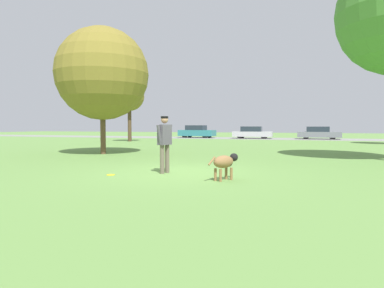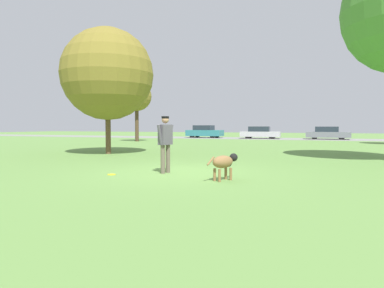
{
  "view_description": "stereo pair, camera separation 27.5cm",
  "coord_description": "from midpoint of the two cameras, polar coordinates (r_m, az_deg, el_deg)",
  "views": [
    {
      "loc": [
        3.71,
        -9.53,
        1.4
      ],
      "look_at": [
        0.68,
        -0.66,
        0.9
      ],
      "focal_mm": 32.0,
      "sensor_mm": 36.0,
      "label": 1
    },
    {
      "loc": [
        3.97,
        -9.44,
        1.4
      ],
      "look_at": [
        0.68,
        -0.66,
        0.9
      ],
      "focal_mm": 32.0,
      "sensor_mm": 36.0,
      "label": 2
    }
  ],
  "objects": [
    {
      "name": "parked_car_silver",
      "position": [
        37.84,
        11.48,
        1.86
      ],
      "size": [
        4.26,
        1.76,
        1.32
      ],
      "rotation": [
        0.0,
        0.0,
        0.03
      ],
      "color": "#B7B7BC",
      "rests_on": "ground_plane"
    },
    {
      "name": "ground_plane",
      "position": [
        10.33,
        -1.47,
        -4.74
      ],
      "size": [
        120.0,
        120.0,
        0.0
      ],
      "primitive_type": "plane",
      "color": "#608C42"
    },
    {
      "name": "person",
      "position": [
        10.1,
        -3.69,
        0.77
      ],
      "size": [
        0.32,
        0.69,
        1.68
      ],
      "rotation": [
        0.0,
        0.0,
        1.3
      ],
      "color": "#665B4C",
      "rests_on": "ground_plane"
    },
    {
      "name": "tree_far_left",
      "position": [
        31.13,
        -8.96,
        7.81
      ],
      "size": [
        2.65,
        2.65,
        5.36
      ],
      "color": "#4C3826",
      "rests_on": "ground_plane"
    },
    {
      "name": "far_road_strip",
      "position": [
        37.78,
        14.71,
        0.85
      ],
      "size": [
        120.0,
        6.0,
        0.01
      ],
      "color": "gray",
      "rests_on": "ground_plane"
    },
    {
      "name": "tree_near_left",
      "position": [
        17.68,
        -13.48,
        11.24
      ],
      "size": [
        4.53,
        4.53,
        6.21
      ],
      "color": "brown",
      "rests_on": "ground_plane"
    },
    {
      "name": "parked_car_grey",
      "position": [
        37.81,
        21.85,
        1.69
      ],
      "size": [
        4.27,
        1.83,
        1.31
      ],
      "rotation": [
        0.0,
        0.0,
        0.0
      ],
      "color": "slate",
      "rests_on": "ground_plane"
    },
    {
      "name": "frisbee",
      "position": [
        10.05,
        -12.49,
        -4.98
      ],
      "size": [
        0.24,
        0.24,
        0.02
      ],
      "color": "yellow",
      "rests_on": "ground_plane"
    },
    {
      "name": "dog",
      "position": [
        8.83,
        6.29,
        -3.05
      ],
      "size": [
        0.64,
        1.0,
        0.68
      ],
      "rotation": [
        0.0,
        0.0,
        1.07
      ],
      "color": "olive",
      "rests_on": "ground_plane"
    },
    {
      "name": "parked_car_teal",
      "position": [
        39.79,
        2.29,
        2.06
      ],
      "size": [
        4.23,
        2.01,
        1.45
      ],
      "rotation": [
        0.0,
        0.0,
        -0.05
      ],
      "color": "teal",
      "rests_on": "ground_plane"
    }
  ]
}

